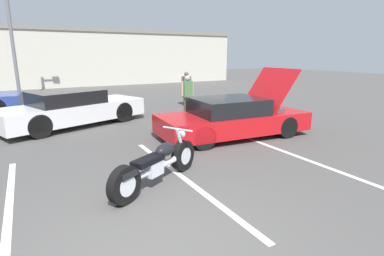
{
  "coord_description": "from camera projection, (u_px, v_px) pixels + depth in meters",
  "views": [
    {
      "loc": [
        -1.18,
        -2.99,
        2.38
      ],
      "look_at": [
        1.95,
        2.68,
        0.8
      ],
      "focal_mm": 28.0,
      "sensor_mm": 36.0,
      "label": 1
    }
  ],
  "objects": [
    {
      "name": "ground_plane",
      "position": [
        158.0,
        255.0,
        3.66
      ],
      "size": [
        80.0,
        80.0,
        0.0
      ],
      "primitive_type": "plane",
      "color": "#514F4C"
    },
    {
      "name": "parking_stripe_foreground",
      "position": [
        8.0,
        215.0,
        4.58
      ],
      "size": [
        0.12,
        5.05,
        0.01
      ],
      "primitive_type": "cube",
      "color": "white",
      "rests_on": "ground"
    },
    {
      "name": "parking_stripe_middle",
      "position": [
        183.0,
        177.0,
        5.99
      ],
      "size": [
        0.12,
        5.05,
        0.01
      ],
      "primitive_type": "cube",
      "color": "white",
      "rests_on": "ground"
    },
    {
      "name": "parking_stripe_back",
      "position": [
        291.0,
        154.0,
        7.4
      ],
      "size": [
        0.12,
        5.05,
        0.01
      ],
      "primitive_type": "cube",
      "color": "white",
      "rests_on": "ground"
    },
    {
      "name": "far_building",
      "position": [
        40.0,
        56.0,
        22.82
      ],
      "size": [
        32.0,
        4.2,
        4.4
      ],
      "color": "beige",
      "rests_on": "ground"
    },
    {
      "name": "light_pole",
      "position": [
        11.0,
        18.0,
        15.56
      ],
      "size": [
        1.21,
        0.28,
        7.72
      ],
      "color": "slate",
      "rests_on": "ground"
    },
    {
      "name": "motorcycle",
      "position": [
        157.0,
        165.0,
        5.56
      ],
      "size": [
        2.15,
        1.31,
        0.96
      ],
      "rotation": [
        0.0,
        0.0,
        0.51
      ],
      "color": "black",
      "rests_on": "ground"
    },
    {
      "name": "show_car_hood_open",
      "position": [
        233.0,
        118.0,
        8.89
      ],
      "size": [
        4.55,
        2.13,
        1.99
      ],
      "rotation": [
        0.0,
        0.0,
        -0.07
      ],
      "color": "red",
      "rests_on": "ground"
    },
    {
      "name": "parked_car_right_row",
      "position": [
        72.0,
        109.0,
        10.19
      ],
      "size": [
        5.09,
        3.28,
        1.23
      ],
      "rotation": [
        0.0,
        0.0,
        0.35
      ],
      "color": "white",
      "rests_on": "ground"
    },
    {
      "name": "spectator_near_motorcycle",
      "position": [
        186.0,
        86.0,
        14.2
      ],
      "size": [
        0.52,
        0.21,
        1.62
      ],
      "color": "#38476B",
      "rests_on": "ground"
    },
    {
      "name": "spectator_by_show_car",
      "position": [
        187.0,
        93.0,
        11.56
      ],
      "size": [
        0.52,
        0.21,
        1.63
      ],
      "color": "brown",
      "rests_on": "ground"
    }
  ]
}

